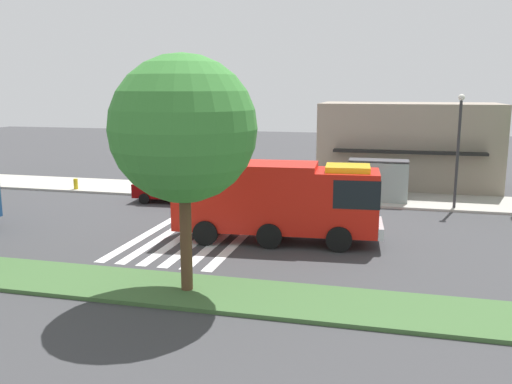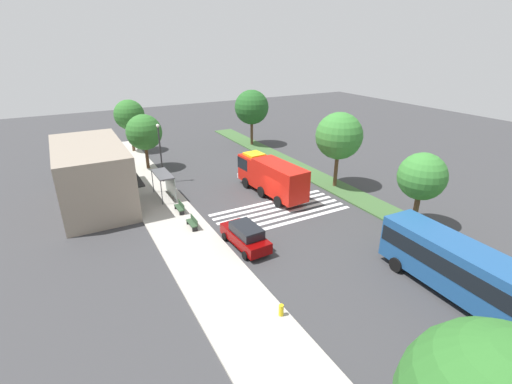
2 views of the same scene
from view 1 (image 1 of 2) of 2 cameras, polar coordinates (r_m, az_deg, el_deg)
name	(u,v)px [view 1 (image 1 of 2)]	position (r m, az deg, el deg)	size (l,w,h in m)	color
ground_plane	(241,231)	(26.63, -1.59, -4.06)	(120.00, 120.00, 0.00)	#38383A
sidewalk	(280,194)	(35.31, 2.46, -0.25)	(60.00, 4.76, 0.14)	#ADA89E
median_strip	(174,290)	(19.13, -8.47, -10.00)	(60.00, 3.00, 0.14)	#3D6033
crosswalk	(204,228)	(27.18, -5.41, -3.78)	(4.95, 12.24, 0.01)	silver
fire_truck	(281,197)	(24.45, 2.65, -0.57)	(9.37, 3.25, 3.54)	red
parked_car_mid	(173,187)	(33.49, -8.58, 0.53)	(4.87, 2.24, 1.83)	#720505
bus_stop_shelter	(378,172)	(33.28, 12.57, 2.00)	(3.50, 1.40, 2.46)	#4C4C51
bench_near_shelter	(311,191)	(33.85, 5.70, 0.13)	(1.60, 0.50, 0.90)	#2D472D
bench_west_of_shelter	(257,188)	(34.51, 0.13, 0.38)	(1.60, 0.50, 0.90)	#2D472D
street_lamp	(458,142)	(32.48, 20.30, 4.91)	(0.36, 0.36, 6.34)	#2D2D30
storefront_building	(407,145)	(39.47, 15.47, 4.69)	(11.84, 6.72, 5.80)	gray
median_tree_west	(183,129)	(17.77, -7.57, 6.48)	(4.76, 4.76, 7.77)	#513823
fire_hydrant	(76,184)	(38.62, -18.22, 0.81)	(0.28, 0.28, 0.70)	gold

